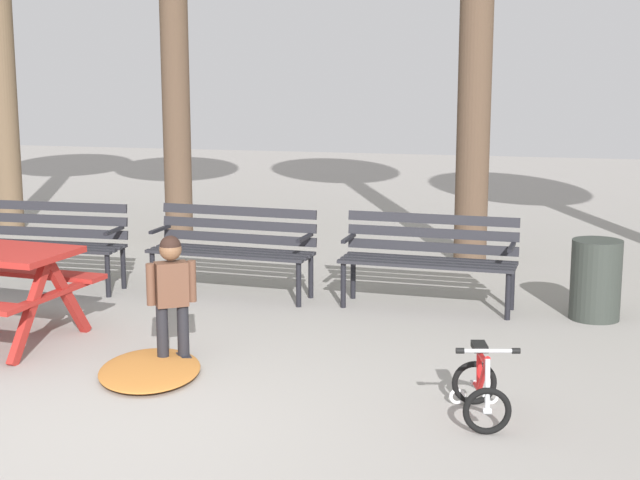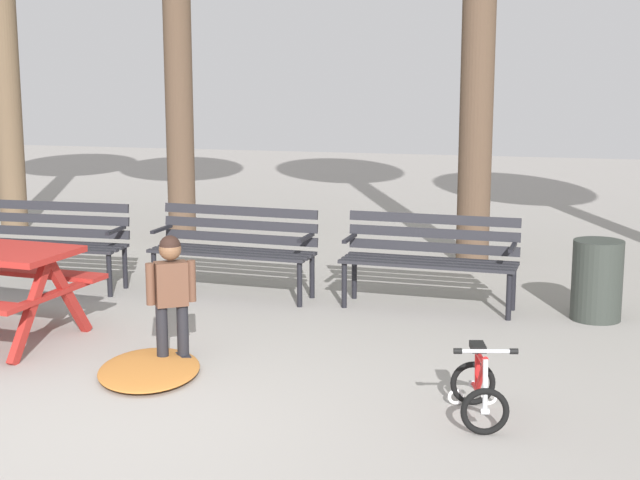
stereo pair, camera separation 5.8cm
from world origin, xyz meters
TOP-DOWN VIEW (x-y plane):
  - ground at (0.00, 0.00)m, footprint 36.00×36.00m
  - park_bench_far_left at (-2.23, 3.37)m, footprint 1.61×0.49m
  - park_bench_left at (-0.32, 3.51)m, footprint 1.63×0.57m
  - park_bench_right at (1.58, 3.49)m, footprint 1.62×0.54m
  - child_standing at (-0.07, 1.34)m, footprint 0.32×0.27m
  - kids_bicycle at (2.26, 0.74)m, footprint 0.47×0.61m
  - leaf_pile at (-0.15, 1.06)m, footprint 1.00×1.21m
  - trash_bin at (3.06, 3.41)m, footprint 0.44×0.44m

SIDE VIEW (x-z plane):
  - ground at x=0.00m, z-range 0.00..0.00m
  - leaf_pile at x=-0.15m, z-range 0.00..0.07m
  - kids_bicycle at x=2.26m, z-range -0.07..0.47m
  - trash_bin at x=3.06m, z-range 0.00..0.71m
  - park_bench_far_left at x=-2.23m, z-range 0.08..0.94m
  - park_bench_left at x=-0.32m, z-range 0.08..0.94m
  - park_bench_right at x=1.58m, z-range 0.08..0.94m
  - child_standing at x=-0.07m, z-range 0.08..1.06m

